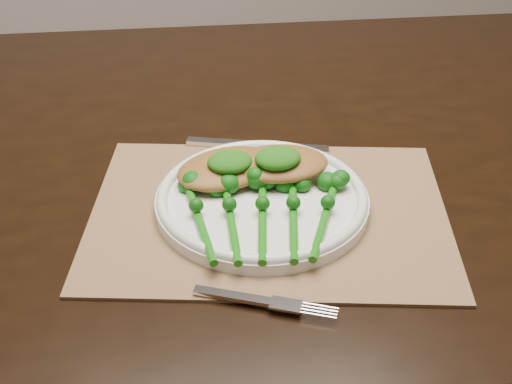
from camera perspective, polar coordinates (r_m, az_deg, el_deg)
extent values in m
cube|color=black|center=(1.00, 0.59, 3.01)|extent=(1.71, 1.12, 0.04)
cube|color=olive|center=(0.85, 1.04, -1.69)|extent=(0.49, 0.42, 0.00)
cylinder|color=white|center=(0.85, 0.49, -0.80)|extent=(0.26, 0.26, 0.02)
torus|color=white|center=(0.85, 0.49, -0.30)|extent=(0.25, 0.25, 0.01)
cube|color=silver|center=(0.98, -3.30, 3.97)|extent=(0.08, 0.04, 0.01)
cube|color=silver|center=(0.97, 2.32, 3.65)|extent=(0.12, 0.06, 0.00)
cube|color=silver|center=(0.73, -1.85, -8.32)|extent=(0.08, 0.05, 0.00)
ellipsoid|color=olive|center=(0.88, -2.36, 1.91)|extent=(0.15, 0.12, 0.03)
ellipsoid|color=olive|center=(0.88, 1.89, 2.31)|extent=(0.13, 0.10, 0.02)
ellipsoid|color=#134C0A|center=(0.86, -2.11, 2.42)|extent=(0.06, 0.05, 0.02)
ellipsoid|color=#134C0A|center=(0.86, 1.76, 2.74)|extent=(0.06, 0.05, 0.02)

